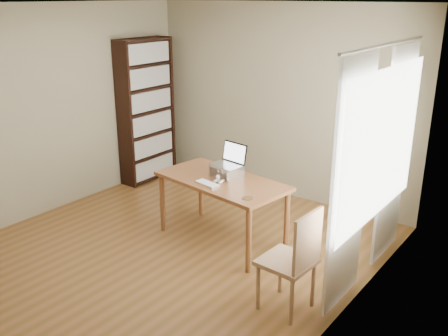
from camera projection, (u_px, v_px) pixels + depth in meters
room at (166, 138)px, 5.06m from camera, size 4.04×4.54×2.64m
bookshelf at (146, 111)px, 7.36m from camera, size 0.30×0.90×2.10m
curtains at (374, 167)px, 4.62m from camera, size 0.03×1.90×2.25m
desk at (222, 187)px, 5.54m from camera, size 1.57×0.92×0.75m
laptop_stand at (226, 170)px, 5.54m from camera, size 0.32×0.25×0.13m
laptop at (229, 159)px, 5.55m from camera, size 0.37×0.32×0.24m
keyboard at (207, 184)px, 5.36m from camera, size 0.30×0.17×0.02m
coaster at (247, 198)px, 4.99m from camera, size 0.11×0.11×0.01m
cat at (230, 172)px, 5.56m from camera, size 0.24×0.48×0.15m
chair at (295, 258)px, 4.30m from camera, size 0.46×0.46×0.98m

